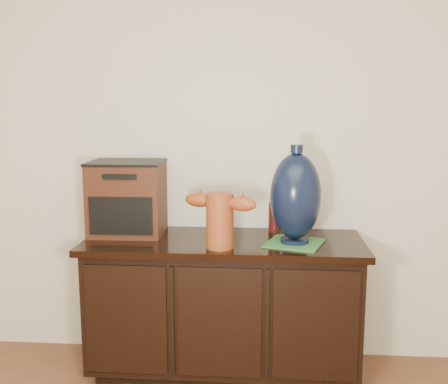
# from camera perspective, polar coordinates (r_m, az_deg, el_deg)

# --- Properties ---
(room) EXTENTS (5.00, 5.00, 5.00)m
(room) POSITION_cam_1_polar(r_m,az_deg,el_deg) (0.51, -20.64, -9.79)
(room) COLOR brown
(room) RESTS_ON ground
(sideboard) EXTENTS (1.46, 0.56, 0.75)m
(sideboard) POSITION_cam_1_polar(r_m,az_deg,el_deg) (2.88, -0.05, -12.29)
(sideboard) COLOR black
(sideboard) RESTS_ON ground
(terracotta_vessel) EXTENTS (0.38, 0.20, 0.27)m
(terracotta_vessel) POSITION_cam_1_polar(r_m,az_deg,el_deg) (2.57, -0.46, -2.78)
(terracotta_vessel) COLOR #96411B
(terracotta_vessel) RESTS_ON sideboard
(tv_radio) EXTENTS (0.40, 0.33, 0.40)m
(tv_radio) POSITION_cam_1_polar(r_m,az_deg,el_deg) (2.89, -10.48, -0.62)
(tv_radio) COLOR #391A0E
(tv_radio) RESTS_ON sideboard
(green_mat) EXTENTS (0.34, 0.34, 0.01)m
(green_mat) POSITION_cam_1_polar(r_m,az_deg,el_deg) (2.70, 7.68, -5.53)
(green_mat) COLOR #2F6932
(green_mat) RESTS_ON sideboard
(lamp_base) EXTENTS (0.32, 0.32, 0.50)m
(lamp_base) POSITION_cam_1_polar(r_m,az_deg,el_deg) (2.65, 7.79, -0.50)
(lamp_base) COLOR black
(lamp_base) RESTS_ON green_mat
(spray_can) EXTENTS (0.07, 0.07, 0.19)m
(spray_can) POSITION_cam_1_polar(r_m,az_deg,el_deg) (2.91, 5.53, -2.50)
(spray_can) COLOR #5E1110
(spray_can) RESTS_ON sideboard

